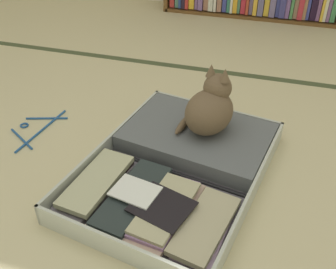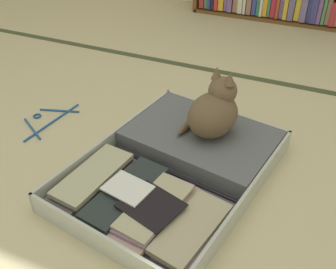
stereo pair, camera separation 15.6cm
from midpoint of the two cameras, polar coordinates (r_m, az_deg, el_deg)
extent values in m
plane|color=#C6BB8F|center=(1.47, -1.59, -11.62)|extent=(10.00, 10.00, 0.00)
cube|color=#3E482C|center=(2.41, 10.73, 8.56)|extent=(4.80, 0.05, 0.00)
cube|color=brown|center=(3.35, 17.27, 15.72)|extent=(1.35, 0.24, 0.02)
cube|color=#3D4497|center=(3.35, 14.08, 18.19)|extent=(0.03, 0.20, 0.17)
cube|color=silver|center=(3.32, 15.04, 18.02)|extent=(0.02, 0.20, 0.18)
cube|color=gold|center=(3.33, 15.57, 18.09)|extent=(0.03, 0.20, 0.19)
cube|color=#BD2C3D|center=(3.32, 16.69, 17.97)|extent=(0.04, 0.20, 0.21)
cube|color=#B2442C|center=(3.30, 17.23, 17.75)|extent=(0.02, 0.20, 0.20)
cube|color=slate|center=(3.32, 17.76, 17.79)|extent=(0.03, 0.20, 0.21)
cube|color=gold|center=(3.30, 18.27, 17.48)|extent=(0.03, 0.20, 0.19)
cube|color=slate|center=(3.30, 18.97, 17.24)|extent=(0.04, 0.20, 0.19)
cube|color=gold|center=(3.31, 19.78, 17.05)|extent=(0.04, 0.20, 0.18)
cube|color=slate|center=(3.29, 20.58, 17.04)|extent=(0.04, 0.20, 0.20)
cube|color=#3F4490|center=(3.31, 21.22, 16.76)|extent=(0.03, 0.20, 0.18)
cube|color=#3F3E81|center=(3.29, 21.89, 16.81)|extent=(0.04, 0.20, 0.21)
cube|color=#765595|center=(3.29, 22.59, 16.71)|extent=(0.03, 0.20, 0.22)
cube|color=#47854F|center=(3.29, 23.06, 16.32)|extent=(0.02, 0.20, 0.18)
cube|color=#957860|center=(3.30, 23.60, 16.33)|extent=(0.03, 0.20, 0.19)
cube|color=#BB2E3B|center=(3.29, 24.13, 15.90)|extent=(0.04, 0.20, 0.17)
cube|color=#B3BAAF|center=(1.48, -1.01, -10.91)|extent=(0.71, 0.55, 0.01)
cube|color=#B3BAAF|center=(1.34, -6.49, -15.31)|extent=(0.64, 0.13, 0.09)
cube|color=#B3BAAF|center=(1.60, -10.44, -5.15)|extent=(0.09, 0.44, 0.09)
cube|color=#B3BAAF|center=(1.35, 10.51, -15.01)|extent=(0.09, 0.44, 0.09)
cube|color=#4E4952|center=(1.47, -1.01, -10.64)|extent=(0.69, 0.53, 0.01)
cube|color=#B3BAAF|center=(1.77, 7.21, -2.02)|extent=(0.71, 0.55, 0.01)
cube|color=#B3BAAF|center=(1.91, 10.34, 2.29)|extent=(0.64, 0.13, 0.09)
cube|color=#B3BAAF|center=(1.87, -1.29, 2.25)|extent=(0.09, 0.44, 0.09)
cube|color=#B3BAAF|center=(1.66, 17.03, -4.58)|extent=(0.09, 0.44, 0.09)
cube|color=#4E4952|center=(1.76, 7.24, -1.76)|extent=(0.69, 0.53, 0.01)
cylinder|color=black|center=(1.60, 3.52, -5.76)|extent=(0.62, 0.13, 0.02)
cube|color=slate|center=(1.56, -8.29, -6.97)|extent=(0.21, 0.36, 0.02)
cube|color=#2C2120|center=(1.56, -7.94, -6.16)|extent=(0.19, 0.35, 0.01)
cube|color=#AEAF8A|center=(1.54, -7.92, -5.85)|extent=(0.18, 0.36, 0.02)
cube|color=tan|center=(1.49, -3.35, -9.05)|extent=(0.21, 0.39, 0.02)
cube|color=#242D2E|center=(1.47, -3.14, -8.43)|extent=(0.20, 0.40, 0.02)
cube|color=#1F2C2C|center=(1.44, 1.55, -11.25)|extent=(0.21, 0.36, 0.01)
cube|color=tan|center=(1.42, 1.42, -11.33)|extent=(0.21, 0.40, 0.02)
cube|color=#9874A4|center=(1.42, 1.29, -10.61)|extent=(0.18, 0.35, 0.01)
cube|color=#AEAA85|center=(1.40, 1.30, -10.41)|extent=(0.19, 0.34, 0.01)
cube|color=#957A9B|center=(1.39, 6.91, -13.91)|extent=(0.18, 0.33, 0.02)
cube|color=tan|center=(1.37, 6.77, -13.39)|extent=(0.20, 0.35, 0.02)
cube|color=white|center=(1.45, -2.76, -7.81)|extent=(0.18, 0.15, 0.01)
cube|color=black|center=(1.40, 0.80, -10.26)|extent=(0.24, 0.22, 0.01)
cube|color=#575D61|center=(1.74, 7.33, -0.82)|extent=(0.68, 0.52, 0.08)
torus|color=white|center=(1.69, 8.85, -0.64)|extent=(0.12, 0.12, 0.01)
cylinder|color=black|center=(1.96, 5.50, 3.75)|extent=(0.02, 0.02, 0.08)
cylinder|color=black|center=(1.85, 15.14, 0.39)|extent=(0.02, 0.02, 0.08)
cube|color=white|center=(1.38, -9.65, -12.99)|extent=(0.04, 0.01, 0.02)
cube|color=yellow|center=(1.29, -2.16, -17.14)|extent=(0.03, 0.01, 0.02)
cube|color=#2A8B42|center=(1.34, -5.38, -16.04)|extent=(0.02, 0.01, 0.02)
ellipsoid|color=brown|center=(1.66, 9.15, 2.70)|extent=(0.26, 0.29, 0.19)
ellipsoid|color=brown|center=(1.73, 10.33, 2.33)|extent=(0.15, 0.13, 0.10)
sphere|color=brown|center=(1.65, 10.59, 6.12)|extent=(0.12, 0.12, 0.12)
cone|color=brown|center=(1.59, 11.68, 7.85)|extent=(0.05, 0.05, 0.05)
cone|color=brown|center=(1.63, 9.81, 8.66)|extent=(0.05, 0.05, 0.05)
sphere|color=gold|center=(1.67, 12.21, 6.62)|extent=(0.02, 0.02, 0.02)
sphere|color=gold|center=(1.69, 11.03, 7.16)|extent=(0.02, 0.02, 0.02)
ellipsoid|color=brown|center=(1.72, 5.49, 1.36)|extent=(0.06, 0.18, 0.03)
cylinder|color=#215191|center=(1.98, -14.14, 1.71)|extent=(0.05, 0.37, 0.01)
cylinder|color=#215191|center=(1.96, -16.83, 0.72)|extent=(0.18, 0.11, 0.01)
cylinder|color=#215191|center=(2.06, -13.28, 3.29)|extent=(0.20, 0.07, 0.01)
torus|color=#215191|center=(2.05, -16.27, 2.51)|extent=(0.05, 0.05, 0.01)
camera|label=1|loc=(0.08, -87.16, 2.05)|focal=42.35mm
camera|label=2|loc=(0.08, 92.84, -2.05)|focal=42.35mm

